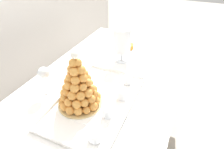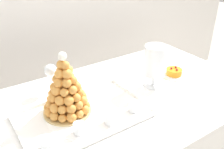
{
  "view_description": "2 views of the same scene",
  "coord_description": "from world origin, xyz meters",
  "px_view_note": "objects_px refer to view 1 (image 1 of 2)",
  "views": [
    {
      "loc": [
        -0.87,
        -0.43,
        1.48
      ],
      "look_at": [
        -0.02,
        -0.06,
        0.85
      ],
      "focal_mm": 30.14,
      "sensor_mm": 36.0,
      "label": 1
    },
    {
      "loc": [
        -0.62,
        -0.93,
        1.52
      ],
      "look_at": [
        0.03,
        0.05,
        0.89
      ],
      "focal_mm": 40.3,
      "sensor_mm": 36.0,
      "label": 2
    }
  ],
  "objects_px": {
    "dessert_cup_mid_left": "(108,112)",
    "macaron_goblet": "(122,41)",
    "wine_glass": "(44,74)",
    "croquembouche": "(78,85)",
    "dessert_cup_centre": "(122,94)",
    "dessert_cup_mid_right": "(128,80)",
    "serving_tray": "(96,101)",
    "fruit_tart_plate": "(127,47)",
    "dessert_cup_left": "(95,136)"
  },
  "relations": [
    {
      "from": "dessert_cup_mid_left",
      "to": "fruit_tart_plate",
      "type": "relative_size",
      "value": 0.26
    },
    {
      "from": "serving_tray",
      "to": "dessert_cup_left",
      "type": "xyz_separation_m",
      "value": [
        -0.22,
        -0.11,
        0.02
      ]
    },
    {
      "from": "croquembouche",
      "to": "macaron_goblet",
      "type": "bearing_deg",
      "value": -3.26
    },
    {
      "from": "wine_glass",
      "to": "serving_tray",
      "type": "bearing_deg",
      "value": -83.45
    },
    {
      "from": "dessert_cup_mid_left",
      "to": "macaron_goblet",
      "type": "relative_size",
      "value": 0.2
    },
    {
      "from": "dessert_cup_left",
      "to": "fruit_tart_plate",
      "type": "xyz_separation_m",
      "value": [
        0.9,
        0.17,
        -0.01
      ]
    },
    {
      "from": "dessert_cup_mid_right",
      "to": "dessert_cup_mid_left",
      "type": "bearing_deg",
      "value": -179.92
    },
    {
      "from": "serving_tray",
      "to": "dessert_cup_mid_left",
      "type": "relative_size",
      "value": 11.88
    },
    {
      "from": "macaron_goblet",
      "to": "dessert_cup_left",
      "type": "bearing_deg",
      "value": -168.06
    },
    {
      "from": "serving_tray",
      "to": "croquembouche",
      "type": "height_order",
      "value": "croquembouche"
    },
    {
      "from": "dessert_cup_left",
      "to": "macaron_goblet",
      "type": "xyz_separation_m",
      "value": [
        0.71,
        0.15,
        0.13
      ]
    },
    {
      "from": "dessert_cup_left",
      "to": "dessert_cup_mid_right",
      "type": "relative_size",
      "value": 1.11
    },
    {
      "from": "dessert_cup_mid_left",
      "to": "wine_glass",
      "type": "distance_m",
      "value": 0.42
    },
    {
      "from": "dessert_cup_mid_left",
      "to": "croquembouche",
      "type": "bearing_deg",
      "value": 82.22
    },
    {
      "from": "fruit_tart_plate",
      "to": "macaron_goblet",
      "type": "bearing_deg",
      "value": -173.53
    },
    {
      "from": "dessert_cup_left",
      "to": "dessert_cup_mid_right",
      "type": "height_order",
      "value": "dessert_cup_mid_right"
    },
    {
      "from": "serving_tray",
      "to": "macaron_goblet",
      "type": "height_order",
      "value": "macaron_goblet"
    },
    {
      "from": "dessert_cup_mid_right",
      "to": "macaron_goblet",
      "type": "xyz_separation_m",
      "value": [
        0.26,
        0.14,
        0.13
      ]
    },
    {
      "from": "dessert_cup_mid_left",
      "to": "dessert_cup_mid_right",
      "type": "distance_m",
      "value": 0.3
    },
    {
      "from": "croquembouche",
      "to": "dessert_cup_left",
      "type": "bearing_deg",
      "value": -133.75
    },
    {
      "from": "dessert_cup_mid_right",
      "to": "macaron_goblet",
      "type": "bearing_deg",
      "value": 28.72
    },
    {
      "from": "croquembouche",
      "to": "fruit_tart_plate",
      "type": "bearing_deg",
      "value": -0.64
    },
    {
      "from": "dessert_cup_mid_left",
      "to": "dessert_cup_left",
      "type": "bearing_deg",
      "value": -177.44
    },
    {
      "from": "dessert_cup_mid_left",
      "to": "wine_glass",
      "type": "bearing_deg",
      "value": 84.38
    },
    {
      "from": "dessert_cup_centre",
      "to": "dessert_cup_left",
      "type": "bearing_deg",
      "value": 178.17
    },
    {
      "from": "dessert_cup_centre",
      "to": "macaron_goblet",
      "type": "height_order",
      "value": "macaron_goblet"
    },
    {
      "from": "dessert_cup_mid_right",
      "to": "wine_glass",
      "type": "relative_size",
      "value": 0.32
    },
    {
      "from": "dessert_cup_centre",
      "to": "dessert_cup_mid_right",
      "type": "distance_m",
      "value": 0.15
    },
    {
      "from": "serving_tray",
      "to": "wine_glass",
      "type": "distance_m",
      "value": 0.33
    },
    {
      "from": "dessert_cup_mid_right",
      "to": "macaron_goblet",
      "type": "distance_m",
      "value": 0.32
    },
    {
      "from": "fruit_tart_plate",
      "to": "dessert_cup_left",
      "type": "bearing_deg",
      "value": -169.23
    },
    {
      "from": "croquembouche",
      "to": "fruit_tart_plate",
      "type": "distance_m",
      "value": 0.74
    },
    {
      "from": "dessert_cup_centre",
      "to": "dessert_cup_mid_right",
      "type": "xyz_separation_m",
      "value": [
        0.15,
        0.02,
        -0.0
      ]
    },
    {
      "from": "dessert_cup_left",
      "to": "dessert_cup_mid_left",
      "type": "distance_m",
      "value": 0.15
    },
    {
      "from": "serving_tray",
      "to": "macaron_goblet",
      "type": "distance_m",
      "value": 0.51
    },
    {
      "from": "croquembouche",
      "to": "fruit_tart_plate",
      "type": "xyz_separation_m",
      "value": [
        0.73,
        -0.01,
        -0.12
      ]
    },
    {
      "from": "croquembouche",
      "to": "dessert_cup_left",
      "type": "distance_m",
      "value": 0.27
    },
    {
      "from": "dessert_cup_left",
      "to": "dessert_cup_centre",
      "type": "height_order",
      "value": "dessert_cup_centre"
    },
    {
      "from": "serving_tray",
      "to": "dessert_cup_centre",
      "type": "relative_size",
      "value": 10.49
    },
    {
      "from": "fruit_tart_plate",
      "to": "dessert_cup_mid_left",
      "type": "bearing_deg",
      "value": -167.66
    },
    {
      "from": "fruit_tart_plate",
      "to": "wine_glass",
      "type": "bearing_deg",
      "value": 161.28
    },
    {
      "from": "serving_tray",
      "to": "dessert_cup_mid_left",
      "type": "height_order",
      "value": "dessert_cup_mid_left"
    },
    {
      "from": "serving_tray",
      "to": "dessert_cup_centre",
      "type": "distance_m",
      "value": 0.15
    },
    {
      "from": "macaron_goblet",
      "to": "wine_glass",
      "type": "relative_size",
      "value": 1.52
    },
    {
      "from": "dessert_cup_mid_left",
      "to": "dessert_cup_mid_right",
      "type": "relative_size",
      "value": 0.98
    },
    {
      "from": "croquembouche",
      "to": "dessert_cup_centre",
      "type": "distance_m",
      "value": 0.25
    },
    {
      "from": "dessert_cup_mid_right",
      "to": "fruit_tart_plate",
      "type": "xyz_separation_m",
      "value": [
        0.46,
        0.16,
        -0.02
      ]
    },
    {
      "from": "serving_tray",
      "to": "fruit_tart_plate",
      "type": "relative_size",
      "value": 3.14
    },
    {
      "from": "dessert_cup_mid_left",
      "to": "dessert_cup_mid_right",
      "type": "bearing_deg",
      "value": 0.08
    },
    {
      "from": "wine_glass",
      "to": "dessert_cup_mid_right",
      "type": "bearing_deg",
      "value": -57.57
    }
  ]
}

